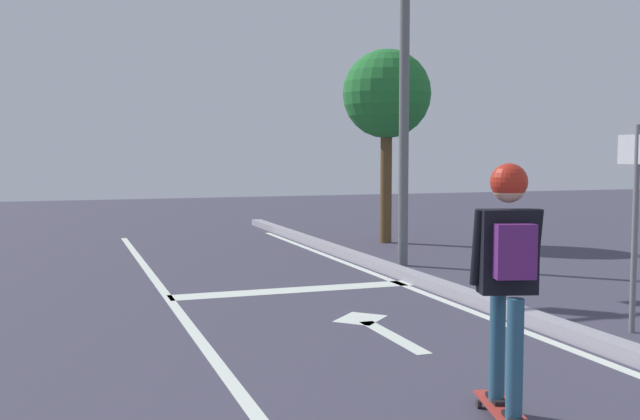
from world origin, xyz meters
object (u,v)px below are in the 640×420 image
at_px(skateboard, 504,412).
at_px(traffic_signal_mast, 320,2).
at_px(street_sign_post, 636,197).
at_px(roadside_tree, 387,96).
at_px(skater, 508,255).

distance_m(skateboard, traffic_signal_mast, 7.86).
distance_m(skateboard, street_sign_post, 3.47).
relative_size(skateboard, roadside_tree, 0.23).
relative_size(traffic_signal_mast, street_sign_post, 2.65).
bearing_deg(traffic_signal_mast, street_sign_post, -71.05).
xyz_separation_m(skater, street_sign_post, (2.68, 1.77, 0.24)).
xyz_separation_m(street_sign_post, roadside_tree, (0.80, 7.84, 1.61)).
bearing_deg(traffic_signal_mast, skateboard, -98.56).
height_order(traffic_signal_mast, street_sign_post, traffic_signal_mast).
height_order(skateboard, roadside_tree, roadside_tree).
relative_size(skateboard, traffic_signal_mast, 0.16).
xyz_separation_m(skateboard, skater, (-0.00, -0.02, 1.09)).
height_order(skater, traffic_signal_mast, traffic_signal_mast).
bearing_deg(skateboard, roadside_tree, 70.12).
height_order(skater, street_sign_post, street_sign_post).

